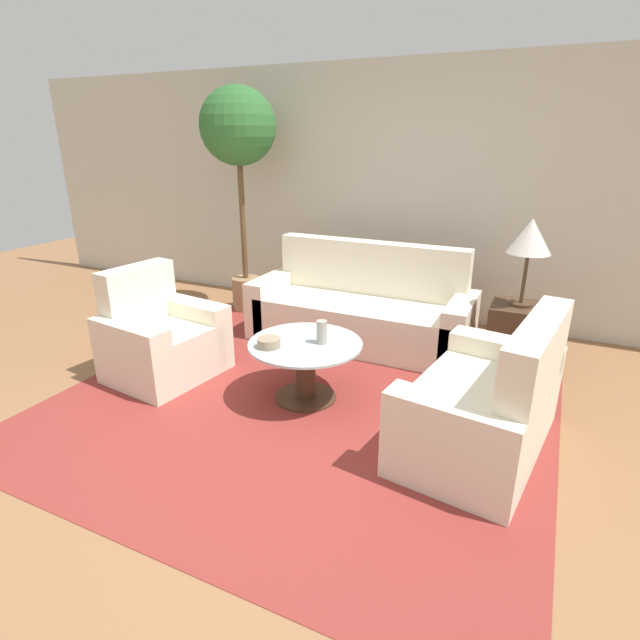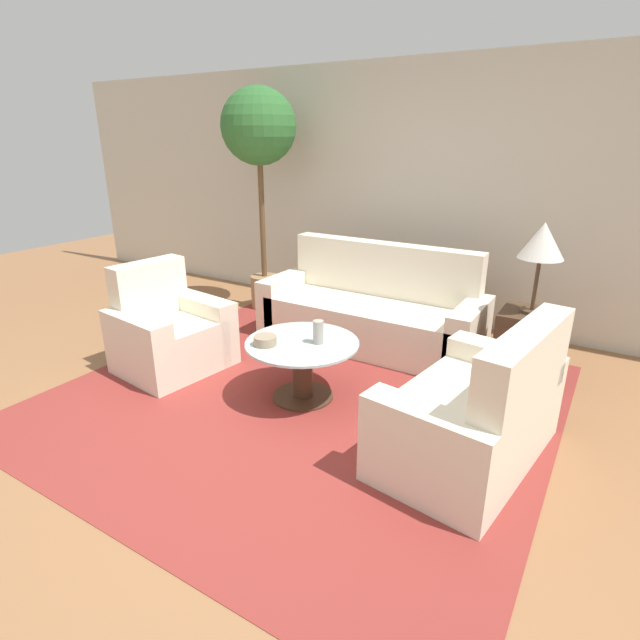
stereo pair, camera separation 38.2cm
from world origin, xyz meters
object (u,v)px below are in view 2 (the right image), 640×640
coffee_table (302,362)px  armchair (169,335)px  loveseat (480,418)px  bowl (265,340)px  sofa_main (373,313)px  table_lamp (542,243)px  potted_plant (259,140)px  vase (318,332)px

coffee_table → armchair: bearing=-174.2°
armchair → loveseat: bearing=-82.0°
loveseat → bowl: (-1.53, -0.09, 0.20)m
sofa_main → loveseat: (1.37, -1.37, -0.00)m
table_lamp → bowl: table_lamp is taller
armchair → loveseat: loveseat is taller
armchair → loveseat: 2.61m
potted_plant → vase: 2.61m
armchair → vase: 1.43m
coffee_table → vase: bearing=20.0°
sofa_main → potted_plant: (-1.52, 0.30, 1.54)m
armchair → table_lamp: table_lamp is taller
armchair → sofa_main: bearing=-34.4°
coffee_table → potted_plant: 2.70m
coffee_table → bowl: bowl is taller
table_lamp → coffee_table: bearing=-138.5°
sofa_main → potted_plant: bearing=168.8°
bowl → loveseat: bearing=3.3°
table_lamp → potted_plant: size_ratio=0.30×
sofa_main → loveseat: bearing=-44.9°
table_lamp → bowl: (-1.56, -1.39, -0.63)m
sofa_main → vase: 1.26m
potted_plant → coffee_table: bearing=-45.2°
vase → sofa_main: bearing=97.0°
loveseat → table_lamp: table_lamp is taller
loveseat → potted_plant: size_ratio=0.57×
armchair → table_lamp: (2.64, 1.33, 0.84)m
loveseat → potted_plant: potted_plant is taller
armchair → table_lamp: 3.07m
sofa_main → loveseat: size_ratio=1.54×
armchair → vase: armchair is taller
armchair → vase: (1.39, 0.17, 0.26)m
sofa_main → bowl: (-0.16, -1.46, 0.20)m
potted_plant → vase: size_ratio=13.63×
potted_plant → vase: (1.67, -1.53, -1.29)m
sofa_main → table_lamp: table_lamp is taller
loveseat → table_lamp: 1.55m
coffee_table → bowl: (-0.20, -0.19, 0.20)m
sofa_main → armchair: size_ratio=2.25×
sofa_main → armchair: bearing=-131.6°
armchair → bowl: armchair is taller
armchair → coffee_table: armchair is taller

